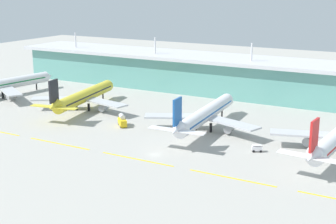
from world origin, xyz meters
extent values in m
plane|color=#A8A59E|center=(0.00, 0.00, 0.00)|extent=(600.00, 600.00, 0.00)
cube|color=#5B9E93|center=(0.00, 101.58, 8.87)|extent=(280.00, 28.00, 17.74)
cube|color=silver|center=(0.00, 101.58, 18.64)|extent=(288.00, 34.00, 1.80)
cylinder|color=silver|center=(-112.00, 95.98, 24.04)|extent=(0.90, 0.90, 9.00)
cylinder|color=silver|center=(-56.00, 95.98, 24.04)|extent=(0.90, 0.90, 9.00)
cylinder|color=silver|center=(0.00, 95.98, 24.04)|extent=(0.90, 0.90, 9.00)
cylinder|color=silver|center=(-114.10, 38.98, 6.50)|extent=(14.35, 55.22, 5.80)
cone|color=silver|center=(-109.48, 68.11, 6.50)|extent=(6.07, 4.81, 5.51)
cube|color=#B7BABF|center=(-102.95, 32.73, 5.20)|extent=(24.07, 18.20, 0.70)
cylinder|color=gray|center=(-103.91, 34.35, 2.40)|extent=(3.87, 4.95, 3.20)
cylinder|color=black|center=(-110.87, 59.35, 1.80)|extent=(0.70, 0.70, 3.60)
cylinder|color=black|center=(-111.41, 35.52, 1.80)|extent=(1.10, 1.10, 3.60)
cube|color=#146B38|center=(-114.10, 38.98, 6.90)|extent=(13.53, 49.79, 0.60)
cylinder|color=yellow|center=(-60.46, 38.66, 6.50)|extent=(14.37, 49.42, 5.80)
cone|color=yellow|center=(-65.14, 64.82, 6.50)|extent=(6.13, 4.91, 5.51)
cone|color=yellow|center=(-55.60, 11.51, 7.70)|extent=(6.02, 7.39, 5.72)
cube|color=black|center=(-55.78, 12.49, 14.15)|extent=(1.82, 6.42, 9.50)
cube|color=yellow|center=(-61.10, 11.03, 7.50)|extent=(10.41, 4.91, 0.36)
cube|color=yellow|center=(-50.28, 12.97, 7.50)|extent=(10.41, 4.91, 0.36)
cube|color=#B7BABF|center=(-71.49, 32.19, 5.20)|extent=(23.94, 18.53, 0.70)
cylinder|color=gray|center=(-70.57, 33.82, 2.40)|extent=(3.94, 4.99, 3.20)
cube|color=#B7BABF|center=(-47.87, 36.42, 5.20)|extent=(24.89, 11.58, 0.70)
cylinder|color=gray|center=(-49.30, 37.62, 2.40)|extent=(3.94, 4.99, 3.20)
cylinder|color=black|center=(-63.71, 56.81, 1.80)|extent=(0.70, 0.70, 3.60)
cylinder|color=black|center=(-63.08, 35.14, 1.80)|extent=(1.10, 1.10, 3.60)
cylinder|color=black|center=(-56.78, 36.27, 1.80)|extent=(1.10, 1.10, 3.60)
cube|color=black|center=(-60.46, 38.66, 6.90)|extent=(13.54, 44.59, 0.60)
cylinder|color=white|center=(2.66, 36.18, 6.50)|extent=(9.34, 53.55, 5.80)
cone|color=white|center=(0.75, 64.75, 6.50)|extent=(5.76, 4.36, 5.51)
cone|color=white|center=(4.64, 6.60, 7.70)|extent=(5.36, 6.94, 5.72)
cube|color=#19519E|center=(4.57, 7.60, 14.15)|extent=(1.12, 6.43, 9.50)
cube|color=white|center=(-0.88, 6.74, 7.50)|extent=(10.19, 3.86, 0.36)
cube|color=white|center=(10.09, 7.47, 7.50)|extent=(10.19, 3.86, 0.36)
cube|color=#B7BABF|center=(-9.02, 30.96, 5.20)|extent=(24.57, 16.57, 0.70)
cylinder|color=gray|center=(-7.92, 32.48, 2.40)|extent=(3.49, 4.70, 3.20)
cube|color=#B7BABF|center=(14.93, 32.56, 5.20)|extent=(24.92, 13.95, 0.70)
cylinder|color=gray|center=(13.64, 33.92, 2.40)|extent=(3.49, 4.70, 3.20)
cylinder|color=black|center=(1.33, 56.11, 1.80)|extent=(0.70, 0.70, 3.60)
cylinder|color=black|center=(-0.33, 32.97, 1.80)|extent=(1.10, 1.10, 3.60)
cylinder|color=black|center=(6.05, 33.40, 1.80)|extent=(1.10, 1.10, 3.60)
cube|color=#19519E|center=(2.66, 36.18, 6.90)|extent=(9.02, 48.23, 0.60)
cone|color=white|center=(52.22, 1.93, 7.70)|extent=(5.54, 7.07, 5.72)
cube|color=red|center=(52.31, 2.93, 14.15)|extent=(1.31, 6.44, 9.50)
cube|color=white|center=(46.79, 2.96, 7.50)|extent=(10.26, 4.14, 0.36)
cube|color=white|center=(57.74, 1.91, 7.50)|extent=(10.26, 4.14, 0.36)
cube|color=#B7BABF|center=(43.05, 32.12, 5.20)|extent=(24.94, 13.35, 0.70)
cylinder|color=gray|center=(44.38, 33.44, 2.40)|extent=(3.61, 4.78, 3.20)
cylinder|color=black|center=(51.94, 32.70, 1.80)|extent=(1.10, 1.10, 3.60)
cube|color=yellow|center=(-37.00, -6.96, 0.02)|extent=(28.00, 0.70, 0.04)
cube|color=yellow|center=(-3.00, -6.96, 0.02)|extent=(28.00, 0.70, 0.04)
cube|color=yellow|center=(31.00, -6.96, 0.02)|extent=(28.00, 0.70, 0.04)
cube|color=gold|center=(-29.36, 23.39, 1.75)|extent=(6.89, 6.97, 2.60)
cylinder|color=silver|center=(-29.92, 23.96, 3.95)|extent=(4.23, 4.26, 2.00)
cylinder|color=black|center=(-26.76, 22.40, 0.45)|extent=(0.88, 0.89, 0.90)
cylinder|color=black|center=(-28.44, 20.77, 0.45)|extent=(0.88, 0.89, 0.90)
cylinder|color=black|center=(-30.29, 26.01, 0.45)|extent=(0.88, 0.89, 0.90)
cylinder|color=black|center=(-31.96, 24.37, 0.45)|extent=(0.88, 0.89, 0.90)
cube|color=silver|center=(29.80, 19.74, 1.25)|extent=(4.02, 3.22, 1.60)
cube|color=silver|center=(29.80, 19.74, 2.40)|extent=(3.70, 3.06, 0.16)
cylinder|color=black|center=(29.04, 18.45, 0.45)|extent=(0.96, 0.72, 0.90)
cylinder|color=black|center=(28.31, 19.90, 0.45)|extent=(0.96, 0.72, 0.90)
cylinder|color=black|center=(31.29, 19.58, 0.45)|extent=(0.96, 0.72, 0.90)
cylinder|color=black|center=(30.57, 21.03, 0.45)|extent=(0.96, 0.72, 0.90)
camera|label=1|loc=(80.25, -136.49, 56.98)|focal=51.96mm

